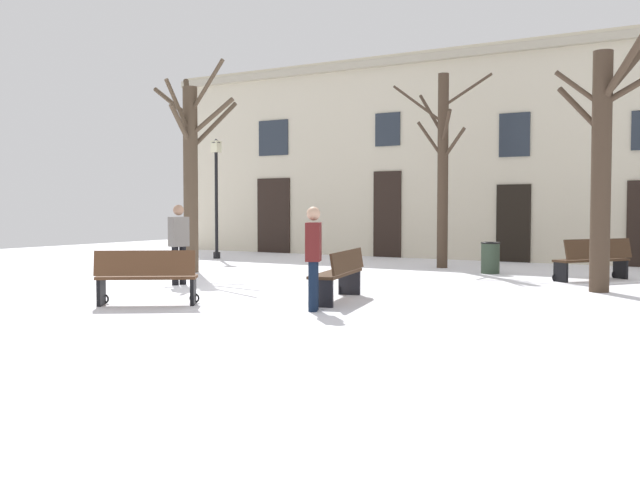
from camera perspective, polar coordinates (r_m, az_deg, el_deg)
The scene contains 12 objects.
ground_plane at distance 14.16m, azimuth -3.75°, elevation -3.85°, with size 32.72×32.72×0.00m, color white.
building_facade at distance 22.42m, azimuth 9.81°, elevation 6.87°, with size 20.45×0.60×6.43m.
tree_foreground at distance 19.03m, azimuth 9.77°, elevation 5.96°, with size 2.61×1.77×5.08m.
tree_near_facade at distance 17.75m, azimuth -10.27°, elevation 5.71°, with size 2.33×2.02×5.07m.
tree_right_of_center at distance 14.39m, azimuth 21.74°, elevation 6.04°, with size 2.40×1.30×4.66m.
streetlamp at distance 22.36m, azimuth -8.30°, elevation 4.36°, with size 0.30×0.30×3.72m.
litter_bin at distance 17.63m, azimuth 13.47°, elevation -1.39°, with size 0.47×0.47×0.76m.
bench_near_center_tree at distance 16.62m, azimuth 21.05°, elevation -1.41°, with size 1.46×1.77×0.92m.
bench_back_to_back_right at distance 12.18m, azimuth 1.54°, elevation -2.70°, with size 0.87×1.92×0.87m.
bench_near_lamp at distance 11.94m, azimuth -13.71°, elevation -2.89°, with size 1.60×1.30×0.91m.
person_strolling at distance 10.95m, azimuth -0.53°, elevation -1.11°, with size 0.36×0.44×1.61m.
person_near_bench at distance 14.91m, azimuth -11.24°, elevation -0.06°, with size 0.32×0.43×1.65m.
Camera 1 is at (7.94, -11.62, 1.60)m, focal length 39.99 mm.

